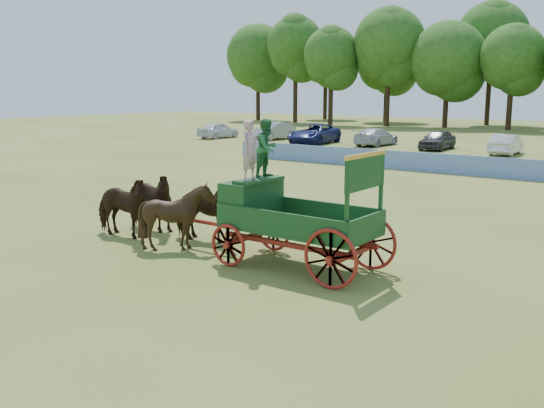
{
  "coord_description": "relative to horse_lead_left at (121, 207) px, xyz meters",
  "views": [
    {
      "loc": [
        11.81,
        -13.18,
        4.38
      ],
      "look_at": [
        2.0,
        -0.09,
        1.3
      ],
      "focal_mm": 40.0,
      "sensor_mm": 36.0,
      "label": 1
    }
  ],
  "objects": [
    {
      "name": "ground",
      "position": [
        2.52,
        1.64,
        -0.94
      ],
      "size": [
        160.0,
        160.0,
        0.0
      ],
      "primitive_type": "plane",
      "color": "olive",
      "rests_on": "ground"
    },
    {
      "name": "horse_lead_left",
      "position": [
        0.0,
        0.0,
        0.0
      ],
      "size": [
        2.35,
        1.31,
        1.88
      ],
      "primitive_type": "imported",
      "rotation": [
        0.0,
        0.0,
        1.71
      ],
      "color": "#311B0D",
      "rests_on": "ground"
    },
    {
      "name": "horse_lead_right",
      "position": [
        0.0,
        1.1,
        0.0
      ],
      "size": [
        2.25,
        1.07,
        1.88
      ],
      "primitive_type": "imported",
      "rotation": [
        0.0,
        0.0,
        1.55
      ],
      "color": "#311B0D",
      "rests_on": "ground"
    },
    {
      "name": "horse_wheel_left",
      "position": [
        2.4,
        0.0,
        0.0
      ],
      "size": [
        1.77,
        1.58,
        1.89
      ],
      "primitive_type": "imported",
      "rotation": [
        0.0,
        0.0,
        1.53
      ],
      "color": "#311B0D",
      "rests_on": "ground"
    },
    {
      "name": "horse_wheel_right",
      "position": [
        2.4,
        1.1,
        0.0
      ],
      "size": [
        2.41,
        1.54,
        1.88
      ],
      "primitive_type": "imported",
      "rotation": [
        0.0,
        0.0,
        1.82
      ],
      "color": "#311B0D",
      "rests_on": "ground"
    },
    {
      "name": "farm_dray",
      "position": [
        5.37,
        0.58,
        0.67
      ],
      "size": [
        5.99,
        2.0,
        3.66
      ],
      "color": "#A82F10",
      "rests_on": "ground"
    },
    {
      "name": "sponsor_banner",
      "position": [
        1.52,
        19.64,
        -0.42
      ],
      "size": [
        26.0,
        0.08,
        1.05
      ],
      "primitive_type": "cube",
      "color": "#2042B0",
      "rests_on": "ground"
    },
    {
      "name": "parked_cars",
      "position": [
        1.34,
        31.62,
        -0.2
      ],
      "size": [
        52.62,
        7.23,
        1.63
      ],
      "color": "silver",
      "rests_on": "ground"
    }
  ]
}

